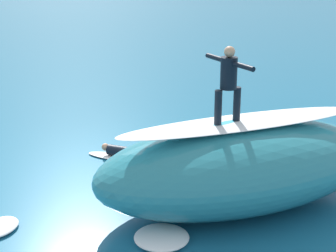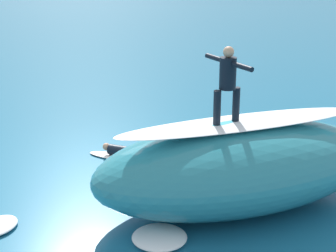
% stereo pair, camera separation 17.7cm
% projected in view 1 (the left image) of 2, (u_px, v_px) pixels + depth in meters
% --- Properties ---
extents(ground_plane, '(120.00, 120.00, 0.00)m').
position_uv_depth(ground_plane, '(141.00, 167.00, 13.79)').
color(ground_plane, '#196084').
extents(wave_crest, '(6.56, 3.84, 1.82)m').
position_uv_depth(wave_crest, '(239.00, 166.00, 11.53)').
color(wave_crest, teal).
rests_on(wave_crest, ground_plane).
extents(wave_foam_lip, '(5.35, 1.83, 0.08)m').
position_uv_depth(wave_foam_lip, '(241.00, 122.00, 11.22)').
color(wave_foam_lip, white).
rests_on(wave_foam_lip, wave_crest).
extents(surfboard_riding, '(1.86, 0.57, 0.08)m').
position_uv_depth(surfboard_riding, '(227.00, 124.00, 11.11)').
color(surfboard_riding, '#33B2D1').
rests_on(surfboard_riding, wave_crest).
extents(surfer_riding, '(0.61, 1.45, 1.53)m').
position_uv_depth(surfer_riding, '(229.00, 79.00, 10.81)').
color(surfer_riding, black).
rests_on(surfer_riding, surfboard_riding).
extents(surfboard_paddling, '(1.57, 1.79, 0.07)m').
position_uv_depth(surfboard_paddling, '(122.00, 158.00, 14.25)').
color(surfboard_paddling, silver).
rests_on(surfboard_paddling, ground_plane).
extents(surfer_paddling, '(1.14, 1.34, 0.29)m').
position_uv_depth(surfer_paddling, '(126.00, 152.00, 14.16)').
color(surfer_paddling, black).
rests_on(surfer_paddling, surfboard_paddling).
extents(foam_patch_near, '(1.35, 1.36, 0.18)m').
position_uv_depth(foam_patch_near, '(162.00, 237.00, 10.41)').
color(foam_patch_near, white).
rests_on(foam_patch_near, ground_plane).
extents(foam_patch_far, '(1.27, 1.26, 0.16)m').
position_uv_depth(foam_patch_far, '(277.00, 186.00, 12.55)').
color(foam_patch_far, white).
rests_on(foam_patch_far, ground_plane).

